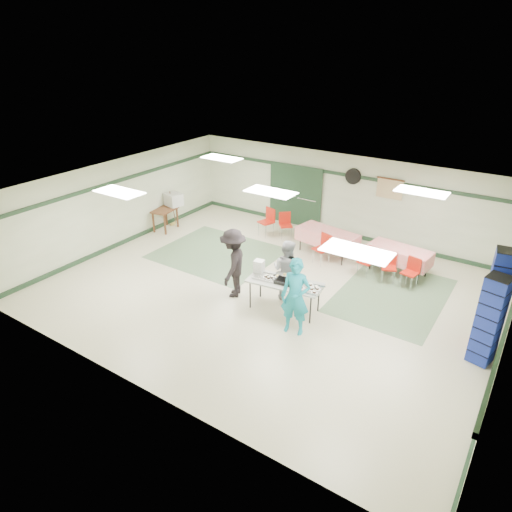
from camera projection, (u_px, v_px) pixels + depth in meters
The scene contains 40 objects.
floor at pixel (269, 289), 12.02m from camera, with size 11.00×11.00×0.00m, color beige.
ceiling at pixel (271, 191), 10.84m from camera, with size 11.00×11.00×0.00m, color white.
wall_back at pixel (343, 196), 14.81m from camera, with size 11.00×11.00×0.00m, color beige.
wall_front at pixel (135, 330), 8.06m from camera, with size 11.00×11.00×0.00m, color beige.
wall_left at pixel (120, 203), 14.17m from camera, with size 9.00×9.00×0.00m, color beige.
trim_back at pixel (345, 175), 14.48m from camera, with size 11.00×0.06×0.10m, color #1E3722.
baseboard_back at pixel (340, 232), 15.35m from camera, with size 11.00×0.06×0.12m, color #1E3722.
trim_left at pixel (118, 181), 13.85m from camera, with size 9.00×0.06×0.10m, color #1E3722.
baseboard_left at pixel (126, 241), 14.72m from camera, with size 9.00×0.06×0.12m, color #1E3722.
baseboard_right at pixel (497, 361), 9.27m from camera, with size 9.00×0.06×0.12m, color #1E3722.
green_patch_a at pixel (218, 253), 14.01m from camera, with size 3.50×3.00×0.01m, color #61815E.
green_patch_b at pixel (392, 295), 11.75m from camera, with size 2.50×3.50×0.01m, color #61815E.
double_door_left at pixel (284, 193), 15.99m from camera, with size 0.90×0.06×2.10m, color gray.
double_door_right at pixel (308, 198), 15.52m from camera, with size 0.90×0.06×2.10m, color gray.
door_frame at pixel (295, 196), 15.74m from camera, with size 2.00×0.03×2.15m, color #1E3722.
wall_fan at pixel (353, 176), 14.31m from camera, with size 0.50×0.50×0.10m, color black.
scroll_banner at pixel (390, 189), 13.80m from camera, with size 0.80×0.02×0.60m, color tan.
serving_table at pixel (285, 284), 10.85m from camera, with size 1.87×0.95×0.76m.
sheet_tray_right at pixel (308, 289), 10.52m from camera, with size 0.64×0.48×0.02m, color silver.
sheet_tray_mid at pixel (285, 278), 10.97m from camera, with size 0.59×0.45×0.02m, color silver.
sheet_tray_left at pixel (266, 277), 11.02m from camera, with size 0.53×0.40×0.02m, color silver.
baking_pan at pixel (286, 282), 10.76m from camera, with size 0.51×0.32×0.08m, color black.
foam_box_stack at pixel (259, 266), 11.21m from camera, with size 0.23×0.21×0.32m, color white.
volunteer_teal at pixel (295, 297), 9.93m from camera, with size 0.66×0.43×1.81m, color teal.
volunteer_grey at pixel (287, 270), 11.31m from camera, with size 0.77×0.60×1.59m, color #9A999F.
volunteer_dark at pixel (233, 263), 11.40m from camera, with size 1.16×0.67×1.80m, color black.
dining_table_a at pixel (399, 254), 12.63m from camera, with size 1.76×0.94×0.77m.
dining_table_b at pixel (327, 237), 13.72m from camera, with size 1.96×1.12×0.77m.
chair_a at pixel (389, 264), 12.27m from camera, with size 0.50×0.50×0.82m.
chair_b at pixel (368, 258), 12.58m from camera, with size 0.44×0.44×0.82m.
chair_c at pixel (412, 269), 11.97m from camera, with size 0.45×0.45×0.82m.
chair_d at pixel (324, 246), 13.23m from camera, with size 0.52×0.52×0.88m.
chair_loose_a at pixel (285, 222), 14.95m from camera, with size 0.55×0.55×0.84m.
chair_loose_b at pixel (268, 219), 15.08m from camera, with size 0.54×0.54×0.93m.
crate_stack_blue_a at pixel (489, 321), 8.98m from camera, with size 0.43×0.43×1.96m, color navy.
crate_stack_red at pixel (492, 314), 9.46m from camera, with size 0.42×0.42×1.64m, color maroon.
crate_stack_blue_b at pixel (496, 300), 9.41m from camera, with size 0.43×0.43×2.25m, color navy.
printer_table at pixel (165, 212), 15.45m from camera, with size 0.71×0.98×0.74m.
office_printer at pixel (174, 199), 15.67m from camera, with size 0.54×0.47×0.43m, color #B0B0AC.
broom at pixel (173, 208), 15.86m from camera, with size 0.03×0.03×1.23m, color brown.
Camera 1 is at (5.48, -8.89, 6.04)m, focal length 32.00 mm.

